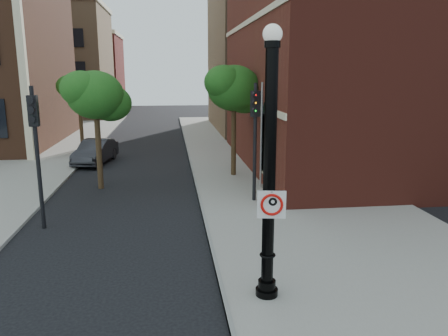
{
  "coord_description": "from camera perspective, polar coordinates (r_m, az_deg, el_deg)",
  "views": [
    {
      "loc": [
        0.94,
        -8.82,
        5.03
      ],
      "look_at": [
        2.29,
        2.0,
        2.63
      ],
      "focal_mm": 35.0,
      "sensor_mm": 36.0,
      "label": 1
    }
  ],
  "objects": [
    {
      "name": "ground",
      "position": [
        10.2,
        -12.01,
        -17.46
      ],
      "size": [
        120.0,
        120.0,
        0.0
      ],
      "primitive_type": "plane",
      "color": "black",
      "rests_on": "ground"
    },
    {
      "name": "sidewalk_right",
      "position": [
        20.11,
        7.69,
        -2.03
      ],
      "size": [
        8.0,
        60.0,
        0.12
      ],
      "primitive_type": "cube",
      "color": "gray",
      "rests_on": "ground"
    },
    {
      "name": "sidewalk_left",
      "position": [
        29.03,
        -27.02,
        1.17
      ],
      "size": [
        10.0,
        50.0,
        0.12
      ],
      "primitive_type": "cube",
      "color": "gray",
      "rests_on": "ground"
    },
    {
      "name": "curb_edge",
      "position": [
        19.5,
        -3.62,
        -2.37
      ],
      "size": [
        0.1,
        60.0,
        0.14
      ],
      "primitive_type": "cube",
      "color": "gray",
      "rests_on": "ground"
    },
    {
      "name": "brick_wall_building",
      "position": [
        27.37,
        27.1,
        13.65
      ],
      "size": [
        22.3,
        16.3,
        12.5
      ],
      "color": "maroon",
      "rests_on": "ground"
    },
    {
      "name": "bg_building_tan_a",
      "position": [
        54.39,
        -21.42,
        12.59
      ],
      "size": [
        12.0,
        12.0,
        12.0
      ],
      "primitive_type": "cube",
      "color": "#9A7654",
      "rests_on": "ground"
    },
    {
      "name": "bg_building_red",
      "position": [
        68.06,
        -18.48,
        11.75
      ],
      "size": [
        12.0,
        12.0,
        10.0
      ],
      "primitive_type": "cube",
      "color": "maroon",
      "rests_on": "ground"
    },
    {
      "name": "bg_building_tan_b",
      "position": [
        41.69,
        14.56,
        14.72
      ],
      "size": [
        22.0,
        14.0,
        14.0
      ],
      "primitive_type": "cube",
      "color": "#9A7654",
      "rests_on": "ground"
    },
    {
      "name": "lamppost",
      "position": [
        9.34,
        5.92,
        -1.76
      ],
      "size": [
        0.51,
        0.51,
        5.97
      ],
      "color": "black",
      "rests_on": "ground"
    },
    {
      "name": "no_parking_sign",
      "position": [
        9.32,
        6.24,
        -4.74
      ],
      "size": [
        0.6,
        0.14,
        0.61
      ],
      "rotation": [
        0.0,
        0.0,
        -0.17
      ],
      "color": "white",
      "rests_on": "ground"
    },
    {
      "name": "parked_car",
      "position": [
        25.62,
        -16.44,
        2.08
      ],
      "size": [
        2.16,
        4.25,
        1.33
      ],
      "primitive_type": "imported",
      "rotation": [
        0.0,
        0.0,
        -0.19
      ],
      "color": "#29282D",
      "rests_on": "ground"
    },
    {
      "name": "traffic_signal_left",
      "position": [
        14.99,
        -23.42,
        4.04
      ],
      "size": [
        0.3,
        0.38,
        4.63
      ],
      "rotation": [
        0.0,
        0.0,
        0.05
      ],
      "color": "black",
      "rests_on": "ground"
    },
    {
      "name": "traffic_signal_right",
      "position": [
        16.62,
        4.08,
        5.81
      ],
      "size": [
        0.37,
        0.41,
        4.65
      ],
      "rotation": [
        0.0,
        0.0,
        0.41
      ],
      "color": "black",
      "rests_on": "ground"
    },
    {
      "name": "utility_pole",
      "position": [
        18.68,
        4.9,
        4.0
      ],
      "size": [
        0.09,
        0.09,
        4.64
      ],
      "primitive_type": "cylinder",
      "color": "#999999",
      "rests_on": "ground"
    },
    {
      "name": "street_tree_a",
      "position": [
        19.53,
        -16.33,
        8.98
      ],
      "size": [
        2.84,
        2.57,
        5.11
      ],
      "color": "#2F2112",
      "rests_on": "ground"
    },
    {
      "name": "street_tree_b",
      "position": [
        29.73,
        -18.36,
        9.49
      ],
      "size": [
        2.71,
        2.45,
        4.88
      ],
      "color": "#2F2112",
      "rests_on": "ground"
    },
    {
      "name": "street_tree_c",
      "position": [
        20.92,
        1.37,
        10.22
      ],
      "size": [
        2.98,
        2.7,
        5.37
      ],
      "color": "#2F2112",
      "rests_on": "ground"
    }
  ]
}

